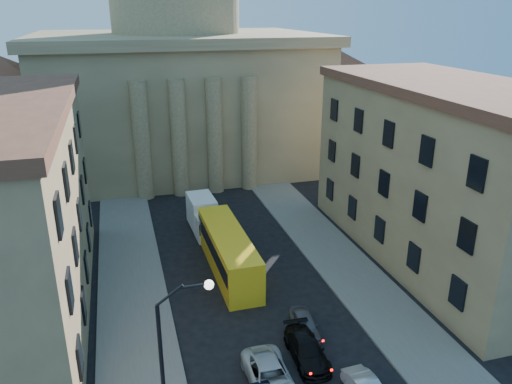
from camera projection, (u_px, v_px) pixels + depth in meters
sidewalk_left at (136, 328)px, 33.03m from camera, size 5.00×60.00×0.15m
sidewalk_right at (368, 291)px, 37.38m from camera, size 5.00×60.00×0.15m
church at (179, 74)px, 64.91m from camera, size 68.02×28.76×36.60m
building_right at (446, 172)px, 40.61m from camera, size 11.60×26.60×14.70m
street_lamp at (173, 354)px, 22.59m from camera, size 2.62×0.44×8.83m
car_left_mid at (270, 377)px, 27.76m from camera, size 2.43×5.15×1.42m
car_right_mid at (307, 349)px, 30.05m from camera, size 2.04×4.72×1.35m
car_right_far at (305, 324)px, 32.53m from camera, size 1.89×3.82×1.25m
car_right_distant at (236, 240)px, 44.33m from camera, size 1.63×3.83×1.23m
city_bus at (228, 250)px, 39.98m from camera, size 2.85×11.78×3.31m
box_truck at (204, 216)px, 47.19m from camera, size 2.49×5.83×3.16m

